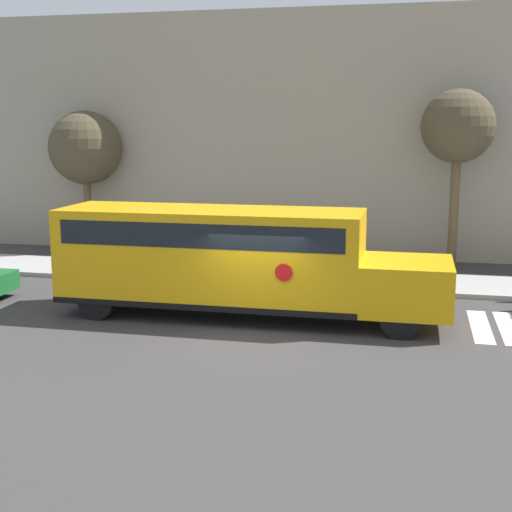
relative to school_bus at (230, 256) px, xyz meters
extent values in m
plane|color=#3A3838|center=(1.02, -1.52, -1.69)|extent=(60.00, 60.00, 0.00)
cube|color=#9E9E99|center=(1.02, 4.98, -1.62)|extent=(44.00, 3.00, 0.15)
cube|color=#9E937F|center=(1.02, 11.48, 3.11)|extent=(32.00, 4.00, 9.61)
cube|color=white|center=(6.68, 0.48, -1.69)|extent=(0.50, 3.20, 0.01)
cube|color=white|center=(7.38, 0.48, -1.69)|extent=(0.50, 3.20, 0.01)
cube|color=#EAA80F|center=(-0.54, 0.00, 0.02)|extent=(8.25, 2.50, 2.52)
cube|color=#EAA80F|center=(4.74, 0.00, -0.59)|extent=(2.32, 2.50, 1.32)
cube|color=black|center=(-0.54, 0.00, -1.16)|extent=(8.25, 2.54, 0.16)
cube|color=black|center=(-0.54, 0.00, 0.73)|extent=(7.59, 2.53, 0.64)
cylinder|color=red|center=(1.72, -1.29, -0.11)|extent=(0.44, 0.02, 0.44)
cylinder|color=black|center=(4.62, 1.08, -1.19)|extent=(1.00, 0.30, 1.00)
cylinder|color=black|center=(4.62, -1.08, -1.19)|extent=(1.00, 0.30, 1.00)
cylinder|color=black|center=(-3.47, 1.08, -1.19)|extent=(1.00, 0.30, 1.00)
cylinder|color=black|center=(-3.47, -1.08, -1.19)|extent=(1.00, 0.30, 1.00)
cylinder|color=brown|center=(-8.38, 8.74, -0.01)|extent=(0.31, 0.31, 3.37)
sphere|color=#4C422D|center=(-8.38, 8.74, 2.58)|extent=(2.99, 2.99, 2.99)
cylinder|color=brown|center=(6.26, 8.17, 0.49)|extent=(0.34, 0.34, 4.37)
sphere|color=#4C422D|center=(6.26, 8.17, 3.47)|extent=(2.63, 2.63, 2.63)
camera|label=1|loc=(4.86, -18.46, 3.58)|focal=50.00mm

